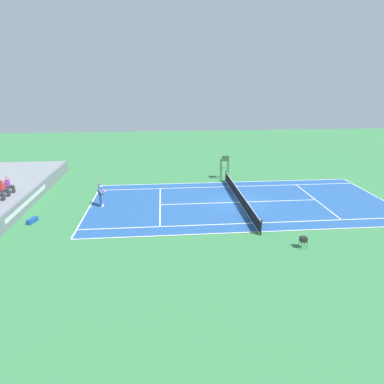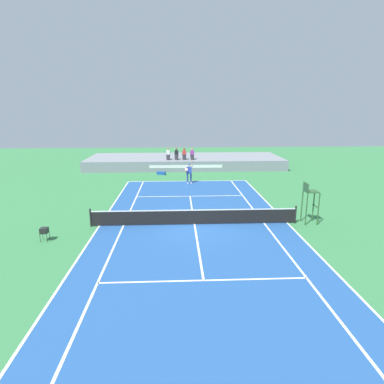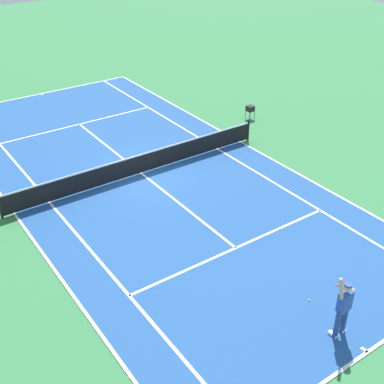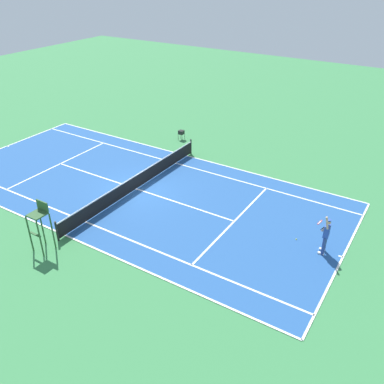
{
  "view_description": "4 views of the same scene",
  "coord_description": "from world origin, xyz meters",
  "px_view_note": "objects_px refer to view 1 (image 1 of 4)",
  "views": [
    {
      "loc": [
        -24.25,
        6.04,
        9.35
      ],
      "look_at": [
        0.04,
        3.85,
        1.0
      ],
      "focal_mm": 30.52,
      "sensor_mm": 36.0,
      "label": 1
    },
    {
      "loc": [
        -1.01,
        -17.87,
        6.52
      ],
      "look_at": [
        0.04,
        3.85,
        1.0
      ],
      "focal_mm": 30.46,
      "sensor_mm": 36.0,
      "label": 2
    },
    {
      "loc": [
        9.09,
        16.85,
        10.53
      ],
      "look_at": [
        0.04,
        3.85,
        1.0
      ],
      "focal_mm": 47.46,
      "sensor_mm": 36.0,
      "label": 3
    },
    {
      "loc": [
        16.11,
        13.96,
        11.78
      ],
      "look_at": [
        0.04,
        3.85,
        1.0
      ],
      "focal_mm": 38.59,
      "sensor_mm": 36.0,
      "label": 4
    }
  ],
  "objects_px": {
    "spectator_seated_2": "(4,189)",
    "ball_hopper": "(303,239)",
    "tennis_player": "(100,194)",
    "equipment_bag": "(32,220)",
    "tennis_ball": "(118,207)",
    "spectator_seated_3": "(9,185)",
    "umpire_chair": "(225,164)"
  },
  "relations": [
    {
      "from": "tennis_ball",
      "to": "spectator_seated_2",
      "type": "bearing_deg",
      "value": 89.79
    },
    {
      "from": "spectator_seated_3",
      "to": "tennis_ball",
      "type": "bearing_deg",
      "value": -96.26
    },
    {
      "from": "tennis_player",
      "to": "spectator_seated_2",
      "type": "bearing_deg",
      "value": 92.22
    },
    {
      "from": "tennis_player",
      "to": "tennis_ball",
      "type": "xyz_separation_m",
      "value": [
        -0.3,
        -1.35,
        -0.96
      ]
    },
    {
      "from": "tennis_player",
      "to": "umpire_chair",
      "type": "xyz_separation_m",
      "value": [
        6.58,
        -10.99,
        0.56
      ]
    },
    {
      "from": "spectator_seated_3",
      "to": "umpire_chair",
      "type": "xyz_separation_m",
      "value": [
        5.97,
        -17.91,
        -0.2
      ]
    },
    {
      "from": "tennis_ball",
      "to": "umpire_chair",
      "type": "height_order",
      "value": "umpire_chair"
    },
    {
      "from": "equipment_bag",
      "to": "ball_hopper",
      "type": "bearing_deg",
      "value": -106.73
    },
    {
      "from": "tennis_ball",
      "to": "ball_hopper",
      "type": "xyz_separation_m",
      "value": [
        -7.6,
        -11.63,
        0.54
      ]
    },
    {
      "from": "spectator_seated_3",
      "to": "umpire_chair",
      "type": "relative_size",
      "value": 0.52
    },
    {
      "from": "spectator_seated_3",
      "to": "equipment_bag",
      "type": "bearing_deg",
      "value": -141.17
    },
    {
      "from": "spectator_seated_2",
      "to": "ball_hopper",
      "type": "xyz_separation_m",
      "value": [
        -7.63,
        -19.9,
        -1.18
      ]
    },
    {
      "from": "spectator_seated_2",
      "to": "equipment_bag",
      "type": "xyz_separation_m",
      "value": [
        -2.45,
        -2.68,
        -1.6
      ]
    },
    {
      "from": "equipment_bag",
      "to": "ball_hopper",
      "type": "relative_size",
      "value": 1.36
    },
    {
      "from": "umpire_chair",
      "to": "spectator_seated_2",
      "type": "bearing_deg",
      "value": 110.92
    },
    {
      "from": "spectator_seated_3",
      "to": "tennis_ball",
      "type": "relative_size",
      "value": 18.6
    },
    {
      "from": "spectator_seated_2",
      "to": "tennis_ball",
      "type": "distance_m",
      "value": 8.45
    },
    {
      "from": "tennis_player",
      "to": "equipment_bag",
      "type": "bearing_deg",
      "value": 122.66
    },
    {
      "from": "spectator_seated_2",
      "to": "tennis_player",
      "type": "relative_size",
      "value": 0.61
    },
    {
      "from": "tennis_player",
      "to": "tennis_ball",
      "type": "height_order",
      "value": "tennis_player"
    },
    {
      "from": "equipment_bag",
      "to": "tennis_ball",
      "type": "bearing_deg",
      "value": -66.62
    },
    {
      "from": "tennis_ball",
      "to": "ball_hopper",
      "type": "height_order",
      "value": "ball_hopper"
    },
    {
      "from": "spectator_seated_3",
      "to": "spectator_seated_2",
      "type": "bearing_deg",
      "value": 180.0
    },
    {
      "from": "spectator_seated_2",
      "to": "spectator_seated_3",
      "type": "relative_size",
      "value": 1.0
    },
    {
      "from": "tennis_player",
      "to": "equipment_bag",
      "type": "height_order",
      "value": "tennis_player"
    },
    {
      "from": "spectator_seated_2",
      "to": "spectator_seated_3",
      "type": "height_order",
      "value": "same"
    },
    {
      "from": "umpire_chair",
      "to": "spectator_seated_3",
      "type": "bearing_deg",
      "value": 108.43
    },
    {
      "from": "spectator_seated_2",
      "to": "tennis_player",
      "type": "xyz_separation_m",
      "value": [
        0.27,
        -6.91,
        -0.76
      ]
    },
    {
      "from": "equipment_bag",
      "to": "ball_hopper",
      "type": "distance_m",
      "value": 17.99
    },
    {
      "from": "spectator_seated_3",
      "to": "ball_hopper",
      "type": "xyz_separation_m",
      "value": [
        -8.5,
        -19.9,
        -1.18
      ]
    },
    {
      "from": "tennis_player",
      "to": "equipment_bag",
      "type": "xyz_separation_m",
      "value": [
        -2.72,
        4.24,
        -0.83
      ]
    },
    {
      "from": "spectator_seated_2",
      "to": "ball_hopper",
      "type": "height_order",
      "value": "spectator_seated_2"
    }
  ]
}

